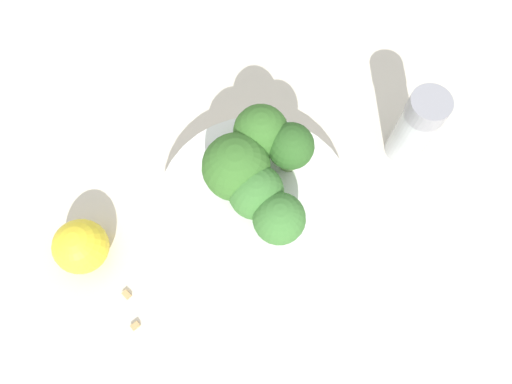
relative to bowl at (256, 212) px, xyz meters
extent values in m
plane|color=beige|center=(0.00, 0.00, -0.02)|extent=(3.00, 3.00, 0.00)
cylinder|color=white|center=(0.00, 0.00, 0.00)|extent=(0.16, 0.16, 0.04)
cylinder|color=#84AD66|center=(0.00, 0.00, 0.03)|extent=(0.02, 0.02, 0.02)
sphere|color=#3D7533|center=(0.00, 0.00, 0.05)|extent=(0.04, 0.04, 0.04)
cylinder|color=#7A9E5B|center=(0.00, -0.02, 0.03)|extent=(0.03, 0.03, 0.02)
sphere|color=#386B28|center=(0.00, -0.02, 0.05)|extent=(0.05, 0.05, 0.05)
cylinder|color=#7A9E5B|center=(-0.04, -0.01, 0.03)|extent=(0.02, 0.02, 0.03)
sphere|color=#2D5B23|center=(-0.04, -0.01, 0.05)|extent=(0.04, 0.04, 0.04)
cylinder|color=#84AD66|center=(0.00, 0.03, 0.03)|extent=(0.02, 0.02, 0.02)
sphere|color=#3D7533|center=(0.00, 0.03, 0.05)|extent=(0.04, 0.04, 0.04)
cylinder|color=#84AD66|center=(-0.03, -0.03, 0.03)|extent=(0.01, 0.01, 0.03)
sphere|color=#386B28|center=(-0.03, -0.03, 0.05)|extent=(0.04, 0.04, 0.04)
cylinder|color=#B2B7BC|center=(-0.14, 0.03, 0.01)|extent=(0.03, 0.03, 0.07)
cylinder|color=gray|center=(-0.14, 0.03, 0.06)|extent=(0.03, 0.03, 0.02)
sphere|color=yellow|center=(0.13, -0.06, 0.00)|extent=(0.04, 0.04, 0.04)
cube|color=#AD7F4C|center=(-0.04, -0.08, -0.01)|extent=(0.01, 0.01, 0.01)
cube|color=tan|center=(0.12, -0.01, -0.01)|extent=(0.01, 0.01, 0.01)
cube|color=tan|center=(0.13, 0.01, -0.01)|extent=(0.01, 0.00, 0.01)
camera|label=1|loc=(0.08, 0.10, 0.39)|focal=35.00mm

